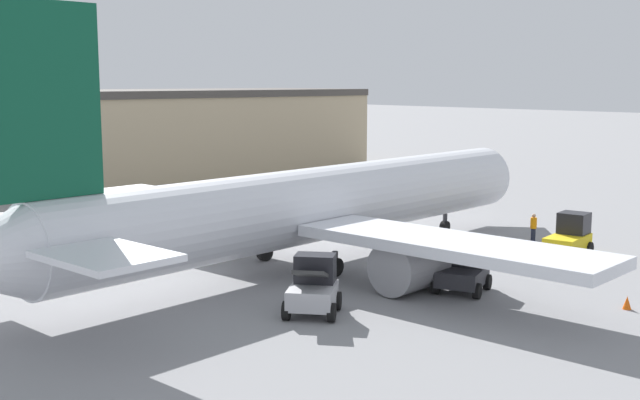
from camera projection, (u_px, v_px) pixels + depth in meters
name	position (u px, v px, depth m)	size (l,w,h in m)	color
ground_plane	(320.00, 263.00, 41.39)	(400.00, 400.00, 0.00)	gray
airplane	(306.00, 207.00, 40.17)	(39.28, 32.36, 12.21)	silver
ground_crew_worker	(533.00, 227.00, 46.60)	(0.37, 0.37, 1.67)	#1E2338
baggage_tug	(464.00, 270.00, 35.81)	(3.07, 2.89, 2.06)	#2D2D33
belt_loader_truck	(313.00, 287.00, 32.25)	(3.23, 3.16, 2.33)	#B2B2B7
pushback_tug	(569.00, 237.00, 42.74)	(3.30, 2.40, 2.30)	yellow
safety_cone_near	(627.00, 303.00, 32.96)	(0.36, 0.36, 0.55)	#EF590F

